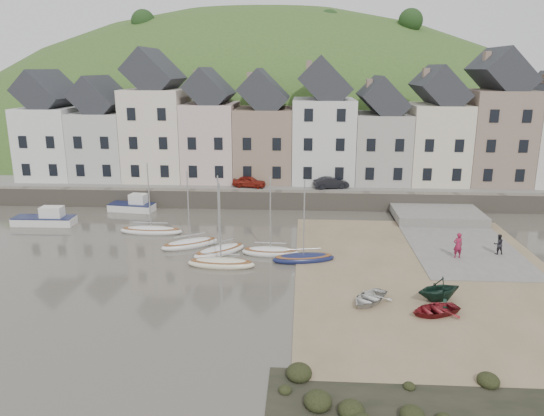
# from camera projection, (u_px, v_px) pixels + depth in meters

# --- Properties ---
(ground) EXTENTS (160.00, 160.00, 0.00)m
(ground) POSITION_uv_depth(u_px,v_px,m) (267.00, 272.00, 36.24)
(ground) COLOR #403C32
(ground) RESTS_ON ground
(quay_land) EXTENTS (90.00, 30.00, 1.50)m
(quay_land) POSITION_uv_depth(u_px,v_px,m) (284.00, 172.00, 66.89)
(quay_land) COLOR #345221
(quay_land) RESTS_ON ground
(quay_street) EXTENTS (70.00, 7.00, 0.10)m
(quay_street) POSITION_uv_depth(u_px,v_px,m) (280.00, 186.00, 55.60)
(quay_street) COLOR slate
(quay_street) RESTS_ON quay_land
(seawall) EXTENTS (70.00, 1.20, 1.80)m
(seawall) POSITION_uv_depth(u_px,v_px,m) (279.00, 200.00, 52.40)
(seawall) COLOR slate
(seawall) RESTS_ON ground
(beach) EXTENTS (18.00, 26.00, 0.06)m
(beach) POSITION_uv_depth(u_px,v_px,m) (427.00, 275.00, 35.60)
(beach) COLOR #746347
(beach) RESTS_ON ground
(slipway) EXTENTS (8.00, 18.00, 0.12)m
(slipway) POSITION_uv_depth(u_px,v_px,m) (454.00, 239.00, 43.07)
(slipway) COLOR slate
(slipway) RESTS_ON ground
(hillside) EXTENTS (134.40, 84.00, 84.00)m
(hillside) POSITION_uv_depth(u_px,v_px,m) (263.00, 241.00, 99.04)
(hillside) COLOR #345221
(hillside) RESTS_ON ground
(townhouse_terrace) EXTENTS (61.05, 8.00, 13.93)m
(townhouse_terrace) POSITION_uv_depth(u_px,v_px,m) (298.00, 128.00, 57.37)
(townhouse_terrace) COLOR silver
(townhouse_terrace) RESTS_ON quay_land
(sailboat_0) EXTENTS (5.50, 1.62, 6.32)m
(sailboat_0) POSITION_uv_depth(u_px,v_px,m) (151.00, 230.00, 44.68)
(sailboat_0) COLOR white
(sailboat_0) RESTS_ON ground
(sailboat_1) EXTENTS (4.79, 3.70, 6.32)m
(sailboat_1) POSITION_uv_depth(u_px,v_px,m) (190.00, 243.00, 41.32)
(sailboat_1) COLOR white
(sailboat_1) RESTS_ON ground
(sailboat_2) EXTENTS (4.96, 1.72, 6.32)m
(sailboat_2) POSITION_uv_depth(u_px,v_px,m) (221.00, 263.00, 37.19)
(sailboat_2) COLOR beige
(sailboat_2) RESTS_ON ground
(sailboat_3) EXTENTS (4.34, 4.07, 6.32)m
(sailboat_3) POSITION_uv_depth(u_px,v_px,m) (220.00, 251.00, 39.71)
(sailboat_3) COLOR white
(sailboat_3) RESTS_ON ground
(sailboat_4) EXTENTS (4.44, 1.66, 6.32)m
(sailboat_4) POSITION_uv_depth(u_px,v_px,m) (270.00, 251.00, 39.52)
(sailboat_4) COLOR white
(sailboat_4) RESTS_ON ground
(sailboat_5) EXTENTS (4.83, 2.36, 6.32)m
(sailboat_5) POSITION_uv_depth(u_px,v_px,m) (303.00, 258.00, 38.17)
(sailboat_5) COLOR #151B43
(sailboat_5) RESTS_ON ground
(motorboat_0) EXTENTS (5.51, 1.82, 1.70)m
(motorboat_0) POSITION_uv_depth(u_px,v_px,m) (46.00, 219.00, 47.00)
(motorboat_0) COLOR white
(motorboat_0) RESTS_ON ground
(motorboat_2) EXTENTS (4.65, 2.35, 1.70)m
(motorboat_2) POSITION_uv_depth(u_px,v_px,m) (133.00, 205.00, 51.60)
(motorboat_2) COLOR white
(motorboat_2) RESTS_ON ground
(rowboat_white) EXTENTS (3.49, 3.64, 0.61)m
(rowboat_white) POSITION_uv_depth(u_px,v_px,m) (369.00, 298.00, 31.26)
(rowboat_white) COLOR silver
(rowboat_white) RESTS_ON beach
(rowboat_green) EXTENTS (3.57, 3.34, 1.51)m
(rowboat_green) POSITION_uv_depth(u_px,v_px,m) (439.00, 289.00, 31.47)
(rowboat_green) COLOR #142D22
(rowboat_green) RESTS_ON beach
(rowboat_red) EXTENTS (3.49, 3.01, 0.61)m
(rowboat_red) POSITION_uv_depth(u_px,v_px,m) (435.00, 310.00, 29.78)
(rowboat_red) COLOR maroon
(rowboat_red) RESTS_ON beach
(person_red) EXTENTS (0.78, 0.59, 1.92)m
(person_red) POSITION_uv_depth(u_px,v_px,m) (458.00, 245.00, 38.39)
(person_red) COLOR maroon
(person_red) RESTS_ON slipway
(person_dark) EXTENTS (0.83, 0.69, 1.56)m
(person_dark) POSITION_uv_depth(u_px,v_px,m) (498.00, 244.00, 39.21)
(person_dark) COLOR black
(person_dark) RESTS_ON slipway
(car_left) EXTENTS (3.66, 1.98, 1.18)m
(car_left) POSITION_uv_depth(u_px,v_px,m) (249.00, 182.00, 54.66)
(car_left) COLOR maroon
(car_left) RESTS_ON quay_street
(car_right) EXTENTS (3.79, 2.02, 1.19)m
(car_right) POSITION_uv_depth(u_px,v_px,m) (331.00, 183.00, 54.16)
(car_right) COLOR black
(car_right) RESTS_ON quay_street
(shore_rocks) EXTENTS (14.00, 6.00, 0.78)m
(shore_rocks) POSITION_uv_depth(u_px,v_px,m) (410.00, 407.00, 21.55)
(shore_rocks) COLOR black
(shore_rocks) RESTS_ON ground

